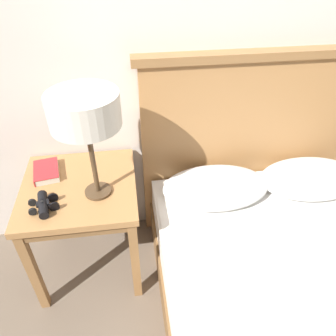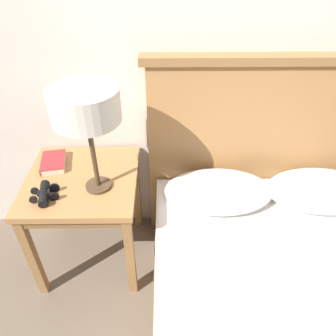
{
  "view_description": "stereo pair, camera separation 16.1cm",
  "coord_description": "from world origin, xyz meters",
  "views": [
    {
      "loc": [
        -0.24,
        -0.66,
        1.71
      ],
      "look_at": [
        -0.06,
        0.61,
        0.72
      ],
      "focal_mm": 35.0,
      "sensor_mm": 36.0,
      "label": 1
    },
    {
      "loc": [
        -0.08,
        -0.67,
        1.71
      ],
      "look_at": [
        -0.06,
        0.61,
        0.72
      ],
      "focal_mm": 35.0,
      "sensor_mm": 36.0,
      "label": 2
    }
  ],
  "objects": [
    {
      "name": "wall_back",
      "position": [
        0.0,
        0.99,
        1.3
      ],
      "size": [
        8.0,
        0.06,
        2.6
      ],
      "color": "silver",
      "rests_on": "ground_plane"
    },
    {
      "name": "nightstand",
      "position": [
        -0.52,
        0.66,
        0.54
      ],
      "size": [
        0.58,
        0.58,
        0.62
      ],
      "color": "#AD7A47",
      "rests_on": "ground_plane"
    },
    {
      "name": "bed",
      "position": [
        0.49,
        0.13,
        0.26
      ],
      "size": [
        1.39,
        1.84,
        1.17
      ],
      "color": "brown",
      "rests_on": "ground_plane"
    },
    {
      "name": "table_lamp",
      "position": [
        -0.42,
        0.59,
        1.06
      ],
      "size": [
        0.3,
        0.3,
        0.53
      ],
      "color": "#4C3823",
      "rests_on": "nightstand"
    },
    {
      "name": "book_on_nightstand",
      "position": [
        -0.69,
        0.77,
        0.64
      ],
      "size": [
        0.16,
        0.21,
        0.04
      ],
      "color": "silver",
      "rests_on": "nightstand"
    },
    {
      "name": "binoculars_pair",
      "position": [
        -0.66,
        0.51,
        0.64
      ],
      "size": [
        0.15,
        0.16,
        0.05
      ],
      "color": "black",
      "rests_on": "nightstand"
    }
  ]
}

